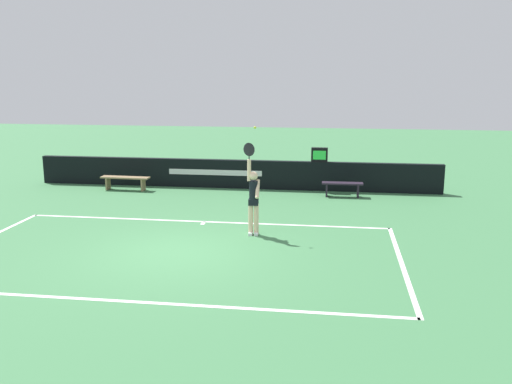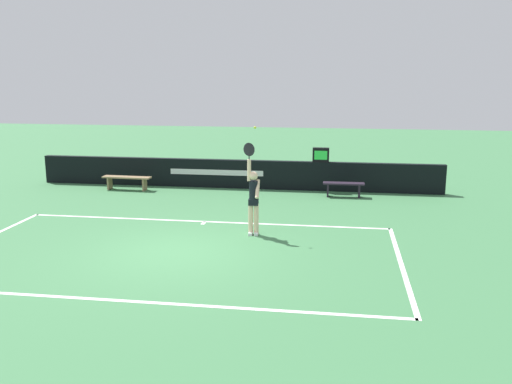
% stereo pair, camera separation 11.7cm
% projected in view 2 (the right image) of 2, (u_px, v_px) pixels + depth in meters
% --- Properties ---
extents(ground_plane, '(60.00, 60.00, 0.00)m').
position_uv_depth(ground_plane, '(177.00, 252.00, 12.94)').
color(ground_plane, '#3D7848').
extents(court_lines, '(10.28, 5.71, 0.00)m').
position_uv_depth(court_lines, '(176.00, 253.00, 12.87)').
color(court_lines, white).
rests_on(court_lines, ground).
extents(back_wall, '(14.58, 0.24, 1.02)m').
position_uv_depth(back_wall, '(236.00, 174.00, 19.98)').
color(back_wall, black).
rests_on(back_wall, ground).
extents(speed_display, '(0.57, 0.20, 0.50)m').
position_uv_depth(speed_display, '(321.00, 155.00, 19.37)').
color(speed_display, black).
rests_on(speed_display, back_wall).
extents(tennis_player, '(0.44, 0.37, 2.40)m').
position_uv_depth(tennis_player, '(253.00, 197.00, 14.10)').
color(tennis_player, beige).
rests_on(tennis_player, ground).
extents(tennis_ball, '(0.06, 0.06, 0.06)m').
position_uv_depth(tennis_ball, '(255.00, 128.00, 13.81)').
color(tennis_ball, '#CEE330').
extents(courtside_bench_near, '(1.76, 0.43, 0.48)m').
position_uv_depth(courtside_bench_near, '(127.00, 180.00, 19.68)').
color(courtside_bench_near, '#8E7351').
rests_on(courtside_bench_near, ground).
extents(courtside_bench_far, '(1.37, 0.38, 0.48)m').
position_uv_depth(courtside_bench_far, '(344.00, 186.00, 18.57)').
color(courtside_bench_far, '#251B2A').
rests_on(courtside_bench_far, ground).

